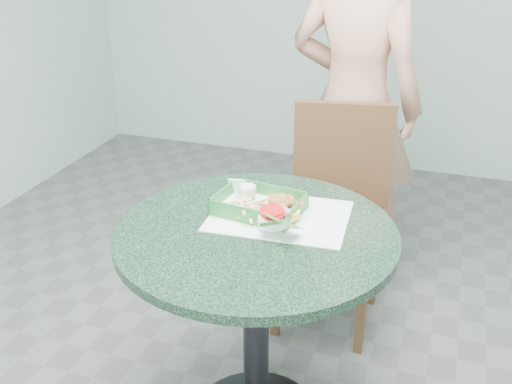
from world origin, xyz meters
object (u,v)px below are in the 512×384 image
(crab_sandwich, at_px, (283,209))
(dining_chair, at_px, (335,201))
(diner_person, at_px, (356,81))
(food_basket, at_px, (259,213))
(sauce_ramekin, at_px, (245,196))
(cafe_table, at_px, (256,283))

(crab_sandwich, bearing_deg, dining_chair, 85.94)
(dining_chair, xyz_separation_m, diner_person, (-0.01, 0.36, 0.42))
(diner_person, xyz_separation_m, food_basket, (-0.12, -0.99, -0.19))
(dining_chair, relative_size, sauce_ramekin, 16.19)
(cafe_table, relative_size, diner_person, 0.45)
(food_basket, bearing_deg, sauce_ramekin, 149.33)
(dining_chair, height_order, diner_person, diner_person)
(food_basket, bearing_deg, diner_person, 82.99)
(cafe_table, xyz_separation_m, dining_chair, (0.10, 0.75, -0.05))
(cafe_table, xyz_separation_m, crab_sandwich, (0.05, 0.10, 0.22))
(food_basket, xyz_separation_m, sauce_ramekin, (-0.06, 0.03, 0.03))
(dining_chair, xyz_separation_m, crab_sandwich, (-0.05, -0.65, 0.27))
(dining_chair, xyz_separation_m, sauce_ramekin, (-0.19, -0.60, 0.27))
(cafe_table, bearing_deg, dining_chair, 82.33)
(dining_chair, bearing_deg, cafe_table, -108.52)
(cafe_table, height_order, crab_sandwich, crab_sandwich)
(diner_person, distance_m, food_basket, 1.01)
(food_basket, xyz_separation_m, crab_sandwich, (0.08, -0.02, 0.03))
(dining_chair, height_order, food_basket, dining_chair)
(food_basket, distance_m, sauce_ramekin, 0.08)
(dining_chair, relative_size, food_basket, 3.56)
(diner_person, xyz_separation_m, sauce_ramekin, (-0.18, -0.95, -0.15))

